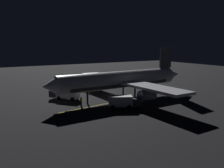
{
  "coord_description": "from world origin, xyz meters",
  "views": [
    {
      "loc": [
        -44.19,
        28.46,
        12.02
      ],
      "look_at": [
        0.0,
        2.0,
        3.5
      ],
      "focal_mm": 39.47,
      "sensor_mm": 36.0,
      "label": 1
    }
  ],
  "objects_px": {
    "traffic_cone_near_left": "(72,99)",
    "baggage_truck": "(65,94)",
    "airliner": "(122,80)",
    "traffic_cone_near_right": "(89,93)",
    "catering_truck": "(124,102)",
    "traffic_cone_under_wing": "(112,100)",
    "ground_crew_worker": "(81,101)"
  },
  "relations": [
    {
      "from": "baggage_truck",
      "to": "airliner",
      "type": "bearing_deg",
      "value": -116.5
    },
    {
      "from": "traffic_cone_near_left",
      "to": "traffic_cone_under_wing",
      "type": "bearing_deg",
      "value": -126.32
    },
    {
      "from": "airliner",
      "to": "ground_crew_worker",
      "type": "xyz_separation_m",
      "value": [
        -1.15,
        10.28,
        -3.21
      ]
    },
    {
      "from": "traffic_cone_near_left",
      "to": "baggage_truck",
      "type": "bearing_deg",
      "value": 51.6
    },
    {
      "from": "traffic_cone_near_right",
      "to": "traffic_cone_under_wing",
      "type": "bearing_deg",
      "value": -170.76
    },
    {
      "from": "traffic_cone_near_left",
      "to": "traffic_cone_under_wing",
      "type": "height_order",
      "value": "same"
    },
    {
      "from": "catering_truck",
      "to": "traffic_cone_under_wing",
      "type": "relative_size",
      "value": 11.63
    },
    {
      "from": "airliner",
      "to": "traffic_cone_near_left",
      "type": "xyz_separation_m",
      "value": [
        4.65,
        9.95,
        -3.85
      ]
    },
    {
      "from": "traffic_cone_under_wing",
      "to": "traffic_cone_near_right",
      "type": "bearing_deg",
      "value": 9.24
    },
    {
      "from": "catering_truck",
      "to": "traffic_cone_under_wing",
      "type": "height_order",
      "value": "catering_truck"
    },
    {
      "from": "baggage_truck",
      "to": "catering_truck",
      "type": "xyz_separation_m",
      "value": [
        -12.41,
        -6.85,
        -0.02
      ]
    },
    {
      "from": "airliner",
      "to": "baggage_truck",
      "type": "height_order",
      "value": "airliner"
    },
    {
      "from": "airliner",
      "to": "traffic_cone_near_right",
      "type": "height_order",
      "value": "airliner"
    },
    {
      "from": "traffic_cone_near_right",
      "to": "traffic_cone_under_wing",
      "type": "relative_size",
      "value": 1.0
    },
    {
      "from": "ground_crew_worker",
      "to": "traffic_cone_under_wing",
      "type": "relative_size",
      "value": 3.16
    },
    {
      "from": "airliner",
      "to": "catering_truck",
      "type": "relative_size",
      "value": 5.51
    },
    {
      "from": "traffic_cone_near_left",
      "to": "traffic_cone_near_right",
      "type": "xyz_separation_m",
      "value": [
        3.22,
        -5.75,
        0.0
      ]
    },
    {
      "from": "ground_crew_worker",
      "to": "traffic_cone_under_wing",
      "type": "height_order",
      "value": "ground_crew_worker"
    },
    {
      "from": "airliner",
      "to": "traffic_cone_near_right",
      "type": "xyz_separation_m",
      "value": [
        7.87,
        4.2,
        -3.85
      ]
    },
    {
      "from": "baggage_truck",
      "to": "traffic_cone_near_right",
      "type": "relative_size",
      "value": 11.54
    },
    {
      "from": "ground_crew_worker",
      "to": "traffic_cone_near_left",
      "type": "height_order",
      "value": "ground_crew_worker"
    },
    {
      "from": "baggage_truck",
      "to": "ground_crew_worker",
      "type": "bearing_deg",
      "value": -173.68
    },
    {
      "from": "catering_truck",
      "to": "traffic_cone_near_left",
      "type": "xyz_separation_m",
      "value": [
        11.56,
        5.78,
        -0.98
      ]
    },
    {
      "from": "airliner",
      "to": "traffic_cone_under_wing",
      "type": "xyz_separation_m",
      "value": [
        -0.59,
        2.82,
        -3.85
      ]
    },
    {
      "from": "airliner",
      "to": "traffic_cone_near_left",
      "type": "relative_size",
      "value": 64.05
    },
    {
      "from": "traffic_cone_near_right",
      "to": "traffic_cone_under_wing",
      "type": "height_order",
      "value": "same"
    },
    {
      "from": "catering_truck",
      "to": "traffic_cone_near_right",
      "type": "bearing_deg",
      "value": 0.13
    },
    {
      "from": "baggage_truck",
      "to": "traffic_cone_under_wing",
      "type": "height_order",
      "value": "baggage_truck"
    },
    {
      "from": "airliner",
      "to": "traffic_cone_near_right",
      "type": "distance_m",
      "value": 9.72
    },
    {
      "from": "airliner",
      "to": "traffic_cone_near_right",
      "type": "relative_size",
      "value": 64.05
    },
    {
      "from": "airliner",
      "to": "traffic_cone_under_wing",
      "type": "height_order",
      "value": "airliner"
    },
    {
      "from": "baggage_truck",
      "to": "catering_truck",
      "type": "bearing_deg",
      "value": -151.1
    }
  ]
}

